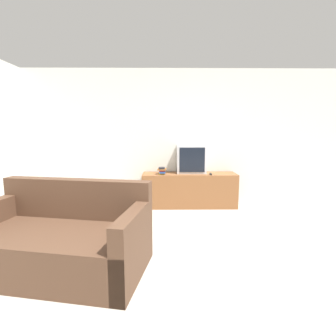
{
  "coord_description": "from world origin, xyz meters",
  "views": [
    {
      "loc": [
        -0.3,
        -2.12,
        1.45
      ],
      "look_at": [
        -0.24,
        2.18,
        0.82
      ],
      "focal_mm": 28.0,
      "sensor_mm": 36.0,
      "label": 1
    }
  ],
  "objects_px": {
    "couch": "(61,241)",
    "book_stack": "(162,171)",
    "remote_on_stand": "(211,174)",
    "television": "(191,159)",
    "tv_stand": "(189,190)"
  },
  "relations": [
    {
      "from": "tv_stand",
      "to": "couch",
      "type": "bearing_deg",
      "value": -124.64
    },
    {
      "from": "book_stack",
      "to": "remote_on_stand",
      "type": "height_order",
      "value": "book_stack"
    },
    {
      "from": "couch",
      "to": "remote_on_stand",
      "type": "relative_size",
      "value": 13.34
    },
    {
      "from": "television",
      "to": "couch",
      "type": "xyz_separation_m",
      "value": [
        -1.59,
        -2.32,
        -0.61
      ]
    },
    {
      "from": "television",
      "to": "book_stack",
      "type": "distance_m",
      "value": 0.61
    },
    {
      "from": "tv_stand",
      "to": "couch",
      "type": "xyz_separation_m",
      "value": [
        -1.55,
        -2.25,
        -0.02
      ]
    },
    {
      "from": "tv_stand",
      "to": "book_stack",
      "type": "xyz_separation_m",
      "value": [
        -0.52,
        -0.05,
        0.38
      ]
    },
    {
      "from": "television",
      "to": "book_stack",
      "type": "height_order",
      "value": "television"
    },
    {
      "from": "television",
      "to": "book_stack",
      "type": "relative_size",
      "value": 2.34
    },
    {
      "from": "book_stack",
      "to": "remote_on_stand",
      "type": "relative_size",
      "value": 1.63
    },
    {
      "from": "television",
      "to": "remote_on_stand",
      "type": "distance_m",
      "value": 0.47
    },
    {
      "from": "couch",
      "to": "television",
      "type": "bearing_deg",
      "value": 66.12
    },
    {
      "from": "television",
      "to": "tv_stand",
      "type": "bearing_deg",
      "value": -119.13
    },
    {
      "from": "couch",
      "to": "remote_on_stand",
      "type": "height_order",
      "value": "couch"
    },
    {
      "from": "couch",
      "to": "book_stack",
      "type": "distance_m",
      "value": 2.46
    }
  ]
}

